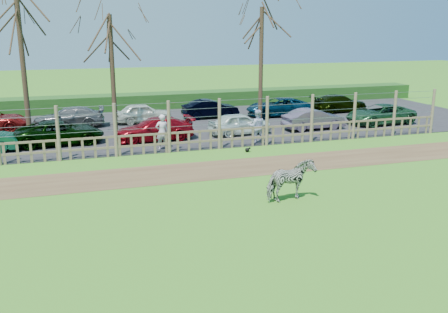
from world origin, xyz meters
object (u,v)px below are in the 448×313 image
object	(u,v)px
car_2	(60,133)
car_3	(154,129)
zebra	(290,181)
car_4	(240,124)
car_6	(380,114)
tree_mid	(111,45)
car_10	(143,113)
car_11	(210,109)
car_9	(69,117)
crow	(247,150)
visitor_b	(257,126)
car_5	(313,119)
tree_right	(261,37)
car_12	(279,107)
visitor_a	(162,132)
tree_left	(20,32)
car_13	(339,103)

from	to	relation	value
car_2	car_3	xyz separation A→B (m)	(4.71, -0.55, 0.00)
zebra	car_3	size ratio (longest dim) A/B	0.41
car_4	car_6	distance (m)	9.23
tree_mid	car_6	size ratio (longest dim) A/B	1.58
zebra	car_10	size ratio (longest dim) A/B	0.49
car_11	car_9	bearing A→B (deg)	91.81
tree_mid	car_9	distance (m)	5.38
tree_mid	crow	world-z (taller)	tree_mid
visitor_b	car_3	bearing A→B (deg)	-6.68
car_3	car_5	xyz separation A→B (m)	(9.34, 0.12, 0.00)
tree_right	car_4	world-z (taller)	tree_right
car_10	car_12	distance (m)	9.02
zebra	visitor_a	size ratio (longest dim) A/B	0.99
car_12	car_3	bearing A→B (deg)	-56.25
car_2	car_12	world-z (taller)	same
tree_mid	crow	size ratio (longest dim) A/B	24.23
tree_left	car_10	world-z (taller)	tree_left
car_10	car_4	bearing A→B (deg)	-143.36
zebra	visitor_b	world-z (taller)	visitor_b
tree_left	zebra	xyz separation A→B (m)	(9.12, -12.46, -4.89)
car_4	tree_left	bearing A→B (deg)	75.50
visitor_a	tree_mid	bearing A→B (deg)	-76.58
tree_right	zebra	world-z (taller)	tree_right
car_3	car_4	xyz separation A→B (m)	(4.79, 0.08, 0.00)
tree_right	visitor_a	distance (m)	10.00
tree_right	car_10	world-z (taller)	tree_right
tree_mid	visitor_b	bearing A→B (deg)	-36.53
car_11	tree_mid	bearing A→B (deg)	111.39
car_12	car_6	bearing A→B (deg)	52.57
visitor_b	car_9	world-z (taller)	visitor_b
car_12	car_13	world-z (taller)	same
visitor_b	car_11	world-z (taller)	visitor_b
car_9	car_13	bearing A→B (deg)	94.05
car_3	car_12	bearing A→B (deg)	115.26
visitor_a	car_4	bearing A→B (deg)	-162.15
tree_right	car_11	xyz separation A→B (m)	(-2.62, 2.23, -4.60)
visitor_a	car_5	distance (m)	9.58
tree_mid	tree_left	bearing A→B (deg)	-167.47
car_3	car_12	distance (m)	10.43
tree_right	car_5	size ratio (longest dim) A/B	2.02
visitor_a	car_11	xyz separation A→B (m)	(4.61, 7.60, -0.26)
visitor_a	car_12	bearing A→B (deg)	-149.38
car_2	car_5	size ratio (longest dim) A/B	1.19
crow	car_3	world-z (taller)	car_3
tree_left	car_12	distance (m)	16.53
car_6	car_13	world-z (taller)	same
crow	car_5	distance (m)	6.71
tree_left	car_12	xyz separation A→B (m)	(15.46, 3.10, -4.98)
visitor_a	zebra	bearing A→B (deg)	101.79
visitor_a	car_12	world-z (taller)	visitor_a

